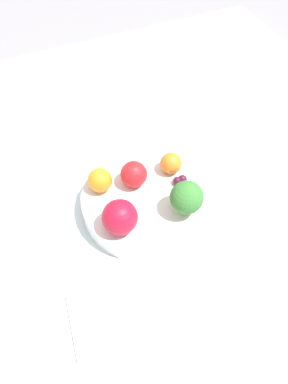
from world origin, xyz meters
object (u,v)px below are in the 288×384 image
Objects in this scene: apple_green at (120,217)px; grape_cluster at (182,183)px; bowl at (144,202)px; broccoli at (187,198)px; orange_front at (171,163)px; napkin at (107,317)px; orange_back at (100,180)px; apple_red at (134,174)px.

apple_green is 0.14m from grape_cluster.
broccoli reaches higher than bowl.
grape_cluster is (0.04, 0.00, -0.01)m from orange_front.
grape_cluster is at bearing 105.62° from apple_green.
bowl is 0.22m from napkin.
orange_back is at bearing -132.24° from broccoli.
grape_cluster is (0.01, 0.07, 0.03)m from bowl.
broccoli is at bearing -21.47° from grape_cluster.
orange_front is at bearing -177.21° from grape_cluster.
bowl reaches higher than napkin.
bowl is 0.09m from apple_green.
apple_red reaches higher than grape_cluster.
orange_back is at bearing 161.96° from napkin.
apple_green is 0.16m from orange_front.
broccoli is 0.10m from orange_front.
orange_back is at bearing -111.90° from grape_cluster.
broccoli is 1.66× the size of orange_front.
orange_front is 0.92× the size of orange_back.
apple_red is 0.08m from orange_front.
apple_green is 2.09× the size of grape_cluster.
broccoli is 0.12m from apple_green.
orange_front is at bearing 169.08° from broccoli.
orange_back is 0.24m from napkin.
orange_back is (-0.01, -0.14, 0.00)m from orange_front.
grape_cluster is 0.27m from napkin.
broccoli is at bearing 41.15° from bowl.
orange_back is at bearing -95.36° from orange_front.
apple_green is at bearing -58.91° from orange_front.
apple_green is (0.08, -0.06, 0.01)m from apple_red.
bowl is 0.09m from orange_back.
napkin is at bearing -59.91° from broccoli.
napkin is at bearing -32.80° from apple_red.
orange_front reaches higher than napkin.
apple_red reaches higher than bowl.
orange_back is 1.54× the size of grape_cluster.
napkin is (0.11, -0.19, -0.08)m from broccoli.
orange_back is (-0.09, -0.00, -0.01)m from apple_green.
apple_green is 1.35× the size of orange_back.
broccoli is 1.12× the size of apple_green.
apple_green is at bearing 149.40° from napkin.
napkin is at bearing -18.04° from orange_back.
broccoli is 0.55× the size of napkin.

